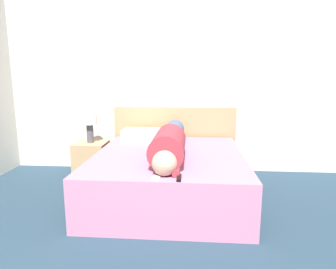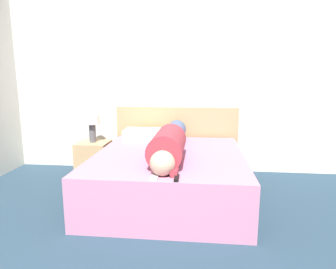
{
  "view_description": "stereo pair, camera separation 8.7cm",
  "coord_description": "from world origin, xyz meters",
  "px_view_note": "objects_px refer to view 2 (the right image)",
  "views": [
    {
      "loc": [
        0.27,
        -0.81,
        1.4
      ],
      "look_at": [
        0.02,
        2.38,
        0.78
      ],
      "focal_mm": 32.0,
      "sensor_mm": 36.0,
      "label": 1
    },
    {
      "loc": [
        0.36,
        -0.8,
        1.4
      ],
      "look_at": [
        0.02,
        2.38,
        0.78
      ],
      "focal_mm": 32.0,
      "sensor_mm": 36.0,
      "label": 2
    }
  ],
  "objects_px": {
    "person_lying": "(170,142)",
    "tv_remote": "(177,178)",
    "nightstand": "(94,158)",
    "cell_phone": "(154,178)",
    "table_lamp": "(92,123)",
    "bed": "(169,175)",
    "pillow_near_headboard": "(145,135)"
  },
  "relations": [
    {
      "from": "nightstand",
      "to": "table_lamp",
      "type": "bearing_deg",
      "value": 0.0
    },
    {
      "from": "nightstand",
      "to": "pillow_near_headboard",
      "type": "relative_size",
      "value": 0.83
    },
    {
      "from": "pillow_near_headboard",
      "to": "tv_remote",
      "type": "relative_size",
      "value": 3.82
    },
    {
      "from": "nightstand",
      "to": "person_lying",
      "type": "distance_m",
      "value": 1.5
    },
    {
      "from": "bed",
      "to": "tv_remote",
      "type": "distance_m",
      "value": 0.93
    },
    {
      "from": "table_lamp",
      "to": "tv_remote",
      "type": "relative_size",
      "value": 2.61
    },
    {
      "from": "pillow_near_headboard",
      "to": "cell_phone",
      "type": "bearing_deg",
      "value": -76.98
    },
    {
      "from": "tv_remote",
      "to": "table_lamp",
      "type": "bearing_deg",
      "value": 129.74
    },
    {
      "from": "pillow_near_headboard",
      "to": "table_lamp",
      "type": "bearing_deg",
      "value": 178.75
    },
    {
      "from": "bed",
      "to": "pillow_near_headboard",
      "type": "xyz_separation_m",
      "value": [
        -0.41,
        0.7,
        0.34
      ]
    },
    {
      "from": "tv_remote",
      "to": "cell_phone",
      "type": "relative_size",
      "value": 1.15
    },
    {
      "from": "table_lamp",
      "to": "pillow_near_headboard",
      "type": "bearing_deg",
      "value": -1.25
    },
    {
      "from": "tv_remote",
      "to": "cell_phone",
      "type": "bearing_deg",
      "value": 177.56
    },
    {
      "from": "pillow_near_headboard",
      "to": "cell_phone",
      "type": "relative_size",
      "value": 4.4
    },
    {
      "from": "bed",
      "to": "tv_remote",
      "type": "relative_size",
      "value": 12.85
    },
    {
      "from": "pillow_near_headboard",
      "to": "bed",
      "type": "bearing_deg",
      "value": -59.9
    },
    {
      "from": "person_lying",
      "to": "pillow_near_headboard",
      "type": "xyz_separation_m",
      "value": [
        -0.43,
        0.78,
        -0.07
      ]
    },
    {
      "from": "person_lying",
      "to": "cell_phone",
      "type": "distance_m",
      "value": 0.8
    },
    {
      "from": "table_lamp",
      "to": "person_lying",
      "type": "distance_m",
      "value": 1.43
    },
    {
      "from": "bed",
      "to": "table_lamp",
      "type": "bearing_deg",
      "value": 148.47
    },
    {
      "from": "nightstand",
      "to": "tv_remote",
      "type": "bearing_deg",
      "value": -50.26
    },
    {
      "from": "table_lamp",
      "to": "tv_remote",
      "type": "height_order",
      "value": "table_lamp"
    },
    {
      "from": "bed",
      "to": "table_lamp",
      "type": "distance_m",
      "value": 1.46
    },
    {
      "from": "table_lamp",
      "to": "nightstand",
      "type": "bearing_deg",
      "value": 0.0
    },
    {
      "from": "table_lamp",
      "to": "person_lying",
      "type": "relative_size",
      "value": 0.22
    },
    {
      "from": "nightstand",
      "to": "tv_remote",
      "type": "relative_size",
      "value": 3.18
    },
    {
      "from": "person_lying",
      "to": "tv_remote",
      "type": "height_order",
      "value": "person_lying"
    },
    {
      "from": "nightstand",
      "to": "table_lamp",
      "type": "height_order",
      "value": "table_lamp"
    },
    {
      "from": "cell_phone",
      "to": "bed",
      "type": "bearing_deg",
      "value": 87.06
    },
    {
      "from": "nightstand",
      "to": "person_lying",
      "type": "xyz_separation_m",
      "value": [
        1.19,
        -0.8,
        0.44
      ]
    },
    {
      "from": "table_lamp",
      "to": "pillow_near_headboard",
      "type": "relative_size",
      "value": 0.68
    },
    {
      "from": "table_lamp",
      "to": "pillow_near_headboard",
      "type": "xyz_separation_m",
      "value": [
        0.76,
        -0.02,
        -0.14
      ]
    }
  ]
}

